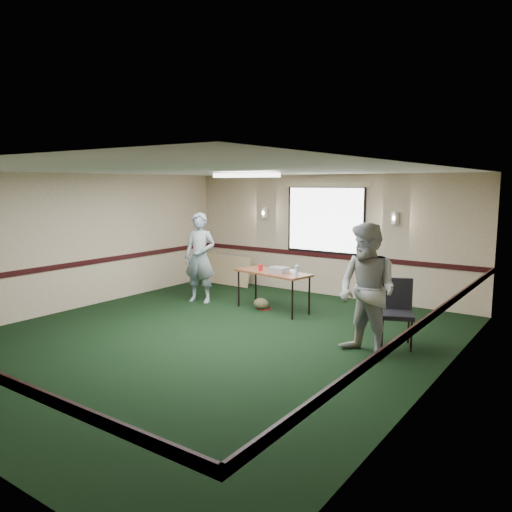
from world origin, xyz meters
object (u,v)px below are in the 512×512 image
Objects in this scene: folding_table at (273,274)px; person_left at (200,258)px; conference_chair at (396,307)px; person_right at (367,291)px; projector at (279,270)px.

person_left is (-1.66, -0.28, 0.23)m from folding_table.
conference_chair is 0.53× the size of person_right.
folding_table is 0.86× the size of person_left.
conference_chair is 0.54× the size of person_left.
person_right reaches higher than folding_table.
folding_table is 0.84× the size of person_right.
folding_table is at bearing 169.24° from projector.
conference_chair is (2.72, -0.67, -0.12)m from folding_table.
folding_table is at bearing 169.95° from person_right.
conference_chair reaches higher than projector.
projector reaches higher than folding_table.
projector is (0.17, -0.05, 0.11)m from folding_table.
person_left is (-4.38, 0.40, 0.35)m from conference_chair.
person_right reaches higher than projector.
projector is 1.85m from person_left.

